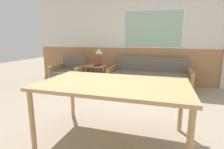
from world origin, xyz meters
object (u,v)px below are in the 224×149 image
Objects in this scene: side_table at (98,68)px; dining_table at (113,88)px; table_lamp at (99,52)px; armchair at (70,76)px; couch at (149,79)px.

side_table is 0.31× the size of dining_table.
side_table is 1.22× the size of table_lamp.
armchair reaches higher than side_table.
couch reaches higher than side_table.
table_lamp is at bearing 114.40° from dining_table.
couch is 3.63× the size of side_table.
couch is at bearing -3.41° from table_lamp.
table_lamp reaches higher than dining_table.
side_table is (-1.43, -0.02, 0.23)m from couch.
side_table is at bearing -1.91° from armchair.
armchair is at bearing -159.61° from table_lamp.
table_lamp is (0.80, 0.30, 0.69)m from armchair.
side_table is at bearing -92.52° from table_lamp.
dining_table is (-0.23, -2.56, 0.46)m from couch.
table_lamp is 0.25× the size of dining_table.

